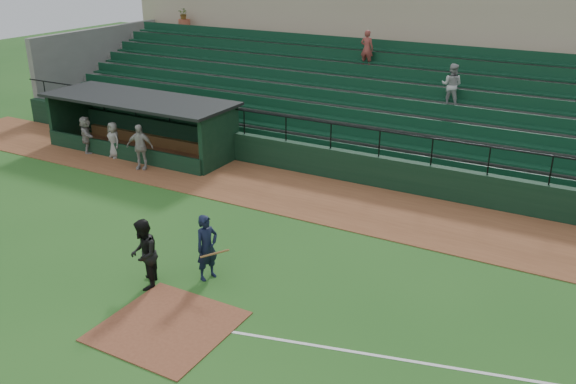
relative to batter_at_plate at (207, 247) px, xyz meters
The scene contains 11 objects.
ground 1.77m from the batter_at_plate, 69.63° to the right, with size 90.00×90.00×0.00m, color #24561C.
warning_track 6.68m from the batter_at_plate, 85.49° to the left, with size 40.00×4.00×0.03m, color brown.
home_plate_dirt 2.63m from the batter_at_plate, 77.77° to the right, with size 3.00×3.00×0.03m, color brown.
foul_line 8.57m from the batter_at_plate, ahead, with size 18.00×0.09×0.01m, color white.
stadium_structure 15.13m from the batter_at_plate, 88.03° to the left, with size 38.00×13.08×6.40m.
dugout 12.32m from the batter_at_plate, 138.53° to the left, with size 8.90×3.20×2.42m.
batter_at_plate is the anchor object (origin of this frame).
umpire 1.69m from the batter_at_plate, 135.19° to the right, with size 0.95×0.74×1.95m, color black.
dugout_player_a 9.61m from the batter_at_plate, 142.53° to the left, with size 1.10×0.46×1.88m, color #ADA7A2.
dugout_player_b 11.54m from the batter_at_plate, 146.33° to the left, with size 0.76×0.50×1.56m, color gray.
dugout_player_c 12.81m from the batter_at_plate, 150.48° to the left, with size 1.51×0.48×1.63m, color #A09A96.
Camera 1 is at (8.66, -10.51, 8.63)m, focal length 38.23 mm.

